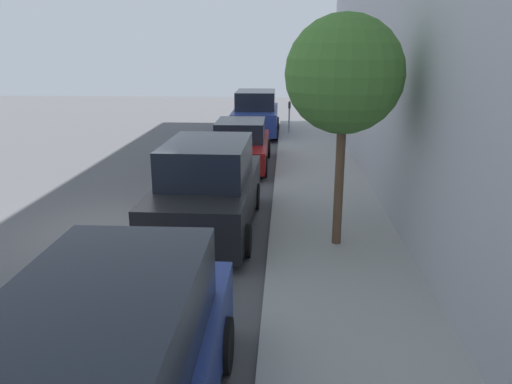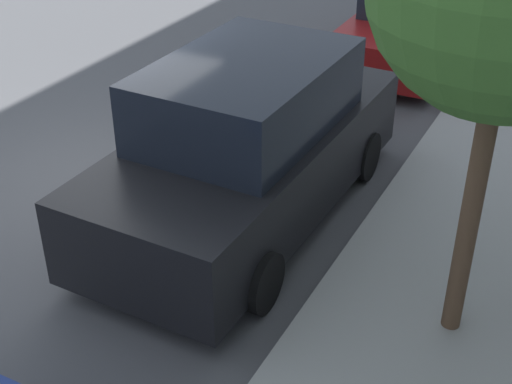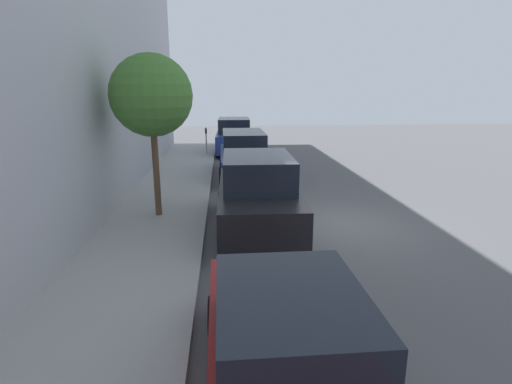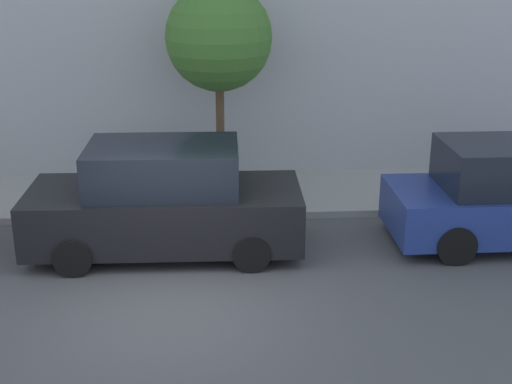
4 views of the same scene
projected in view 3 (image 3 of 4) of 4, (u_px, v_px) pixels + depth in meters
ground_plane at (334, 224)px, 10.96m from camera, size 60.00×60.00×0.00m
sidewalk at (155, 227)px, 10.57m from camera, size 2.70×32.00×0.15m
parked_suv_nearest at (234, 137)px, 22.87m from camera, size 2.09×4.85×1.98m
parked_minivan_second at (243, 155)px, 16.67m from camera, size 2.02×4.91×1.90m
parked_suv_third at (257, 195)px, 10.37m from camera, size 2.08×4.83×1.98m
parked_sedan_fourth at (288, 354)px, 4.50m from camera, size 1.92×4.52×1.54m
parking_meter_near at (206, 137)px, 22.00m from camera, size 0.11×0.15×1.39m
street_tree at (151, 96)px, 10.52m from camera, size 2.18×2.18×4.38m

